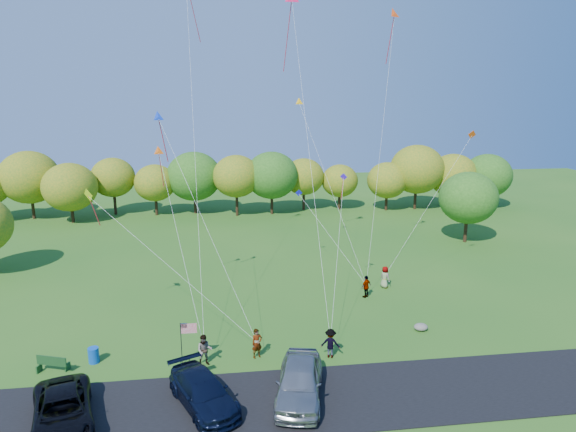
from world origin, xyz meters
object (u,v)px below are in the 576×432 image
object	(u,v)px
flyer_a	(257,343)
flyer_b	(205,350)
park_bench	(52,363)
trash_barrel	(94,355)
flyer_c	(330,343)
minivan_dark	(62,411)
minivan_silver	(299,381)
flyer_d	(366,287)
flyer_e	(385,277)
minivan_navy	(203,392)

from	to	relation	value
flyer_a	flyer_b	size ratio (longest dim) A/B	0.98
park_bench	trash_barrel	xyz separation A→B (m)	(2.06, 0.81, -0.08)
flyer_c	trash_barrel	bearing A→B (deg)	13.39
minivan_dark	flyer_b	world-z (taller)	flyer_b
flyer_b	minivan_silver	bearing A→B (deg)	-35.87
flyer_a	flyer_d	bearing A→B (deg)	19.78
flyer_a	park_bench	bearing A→B (deg)	158.59
park_bench	minivan_silver	bearing A→B (deg)	0.66
minivan_dark	flyer_e	xyz separation A→B (m)	(20.62, 15.21, 0.04)
flyer_e	park_bench	bearing A→B (deg)	84.38
flyer_c	minivan_navy	bearing A→B (deg)	47.16
minivan_navy	flyer_b	world-z (taller)	flyer_b
flyer_b	flyer_e	distance (m)	17.50
minivan_dark	flyer_e	bearing A→B (deg)	20.62
flyer_a	flyer_c	distance (m)	4.38
minivan_navy	flyer_a	world-z (taller)	flyer_a
minivan_navy	trash_barrel	xyz separation A→B (m)	(-6.49, 5.27, -0.38)
flyer_d	flyer_e	world-z (taller)	flyer_e
minivan_navy	park_bench	xyz separation A→B (m)	(-8.55, 4.46, -0.29)
minivan_silver	flyer_e	world-z (taller)	minivan_silver
minivan_silver	flyer_d	world-z (taller)	minivan_silver
minivan_dark	minivan_silver	size ratio (longest dim) A/B	1.01
minivan_navy	flyer_c	world-z (taller)	flyer_c
minivan_silver	minivan_dark	bearing A→B (deg)	-163.20
minivan_silver	flyer_e	bearing A→B (deg)	70.21
minivan_silver	trash_barrel	bearing A→B (deg)	168.10
minivan_navy	flyer_d	size ratio (longest dim) A/B	3.05
flyer_c	flyer_e	world-z (taller)	flyer_c
minivan_silver	flyer_a	world-z (taller)	minivan_silver
minivan_navy	flyer_c	bearing A→B (deg)	4.32
minivan_navy	minivan_dark	bearing A→B (deg)	162.23
minivan_dark	flyer_c	bearing A→B (deg)	3.30
minivan_dark	flyer_d	bearing A→B (deg)	20.10
minivan_navy	minivan_silver	size ratio (longest dim) A/B	0.95
flyer_c	park_bench	distance (m)	15.94
flyer_d	minivan_navy	bearing A→B (deg)	11.15
flyer_c	flyer_e	distance (m)	12.39
flyer_d	flyer_e	xyz separation A→B (m)	(2.05, 1.77, 0.02)
minivan_navy	flyer_b	size ratio (longest dim) A/B	2.88
minivan_silver	flyer_c	xyz separation A→B (m)	(2.50, 4.02, -0.13)
minivan_silver	trash_barrel	size ratio (longest dim) A/B	6.13
park_bench	minivan_navy	bearing A→B (deg)	-8.63
minivan_silver	flyer_b	world-z (taller)	minivan_silver
flyer_a	trash_barrel	world-z (taller)	flyer_a
flyer_a	flyer_e	xyz separation A→B (m)	(11.07, 9.86, -0.02)
flyer_c	minivan_dark	bearing A→B (deg)	37.50
flyer_b	trash_barrel	distance (m)	6.57
minivan_navy	park_bench	size ratio (longest dim) A/B	3.01
minivan_navy	flyer_c	size ratio (longest dim) A/B	2.98
flyer_d	minivan_dark	bearing A→B (deg)	0.60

